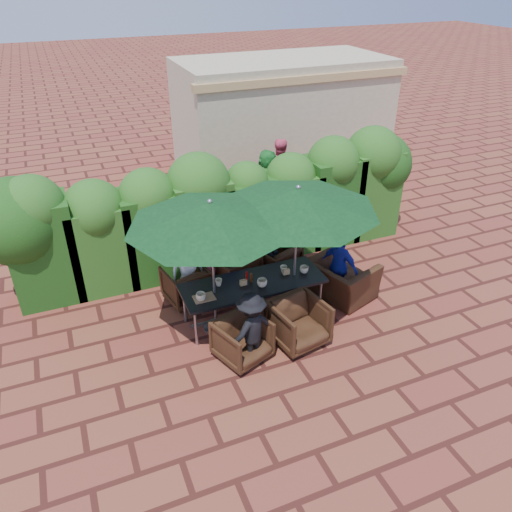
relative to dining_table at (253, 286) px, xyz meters
name	(u,v)px	position (x,y,z in m)	size (l,w,h in m)	color
ground	(269,320)	(0.22, -0.21, -0.68)	(80.00, 80.00, 0.00)	maroon
dining_table	(253,286)	(0.00, 0.00, 0.00)	(2.52, 0.90, 0.75)	black
umbrella_left	(210,214)	(-0.72, -0.04, 1.54)	(2.68, 2.68, 2.46)	gray
umbrella_right	(298,199)	(0.77, -0.06, 1.54)	(2.73, 2.73, 2.46)	gray
chair_far_left	(186,283)	(-0.95, 0.98, -0.29)	(0.75, 0.70, 0.77)	black
chair_far_mid	(233,268)	(0.02, 1.06, -0.26)	(0.82, 0.77, 0.84)	black
chair_far_right	(276,260)	(0.93, 1.06, -0.28)	(0.77, 0.72, 0.79)	black
chair_near_left	(243,338)	(-0.56, -0.92, -0.29)	(0.76, 0.71, 0.78)	black
chair_near_right	(299,321)	(0.45, -0.91, -0.25)	(0.83, 0.78, 0.85)	black
chair_end_right	(342,274)	(1.80, -0.03, -0.18)	(1.13, 0.74, 0.99)	black
adult_far_left	(188,269)	(-0.89, 1.01, -0.04)	(0.63, 0.38, 1.28)	white
adult_far_mid	(232,262)	(-0.08, 0.86, 0.03)	(0.51, 0.41, 1.40)	#1D269F
adult_far_right	(275,251)	(0.88, 1.03, -0.06)	(0.59, 0.36, 1.23)	black
adult_near_left	(251,329)	(-0.46, -1.04, -0.04)	(0.82, 0.37, 1.28)	black
adult_end_right	(340,266)	(1.74, 0.00, -0.02)	(0.77, 0.39, 1.32)	#1D269F
child_left	(210,276)	(-0.50, 0.96, -0.26)	(0.30, 0.25, 0.84)	#EB527A
child_right	(248,264)	(0.36, 1.14, -0.30)	(0.27, 0.22, 0.75)	#95489D
pedestrian_a	(267,182)	(1.97, 3.88, 0.15)	(1.55, 0.55, 1.66)	green
pedestrian_b	(278,172)	(2.48, 4.32, 0.19)	(0.83, 0.51, 1.74)	#EB527A
pedestrian_c	(322,172)	(3.66, 4.10, 0.08)	(0.97, 0.45, 1.52)	gray
cup_a	(201,297)	(-0.99, -0.16, 0.14)	(0.17, 0.17, 0.13)	beige
cup_b	(219,282)	(-0.58, 0.14, 0.14)	(0.13, 0.13, 0.12)	beige
cup_c	(262,283)	(0.09, -0.18, 0.14)	(0.18, 0.18, 0.14)	beige
cup_d	(284,269)	(0.63, 0.09, 0.13)	(0.13, 0.13, 0.12)	beige
cup_e	(304,270)	(0.96, -0.06, 0.14)	(0.16, 0.16, 0.13)	beige
ketchup_bottle	(247,276)	(-0.08, 0.10, 0.16)	(0.04, 0.04, 0.17)	#B20C0A
sauce_bottle	(251,278)	(-0.02, 0.03, 0.16)	(0.04, 0.04, 0.17)	#4C230C
serving_tray	(204,298)	(-0.93, -0.13, 0.08)	(0.35, 0.25, 0.02)	#996D4A
number_block_left	(243,282)	(-0.19, -0.01, 0.12)	(0.12, 0.06, 0.10)	tan
number_block_right	(286,272)	(0.64, 0.02, 0.12)	(0.12, 0.06, 0.10)	tan
hedge_wall	(218,203)	(0.11, 2.11, 0.67)	(9.10, 1.60, 2.51)	#153C10
building	(282,115)	(3.72, 6.78, 0.93)	(6.20, 3.08, 3.20)	beige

